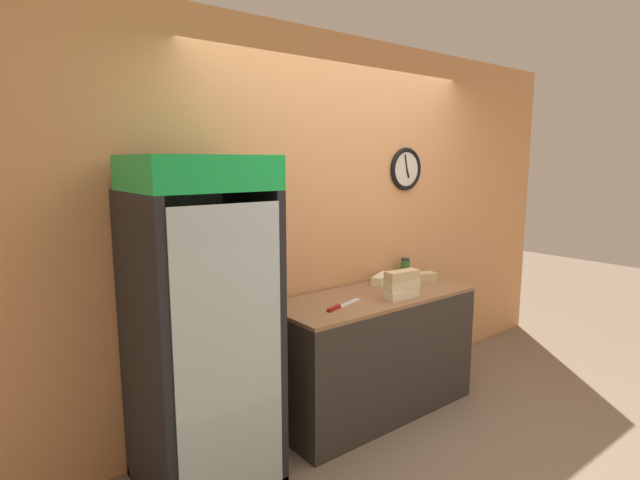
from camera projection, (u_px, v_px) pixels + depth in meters
name	position (u px, v px, depth m)	size (l,w,h in m)	color
ground_plane	(471.00, 464.00, 3.01)	(14.00, 14.00, 0.00)	#7A6651
wall_back	(340.00, 222.00, 3.75)	(5.20, 0.09, 2.70)	tan
prep_counter	(372.00, 353.00, 3.61)	(1.53, 0.63, 0.86)	#332D28
beverage_cooler	(198.00, 309.00, 2.74)	(0.69, 0.67, 1.84)	black
sandwich_stack_bottom	(402.00, 294.00, 3.45)	(0.26, 0.10, 0.07)	beige
sandwich_stack_middle	(402.00, 285.00, 3.44)	(0.26, 0.12, 0.07)	beige
sandwich_stack_top	(402.00, 275.00, 3.43)	(0.26, 0.12, 0.07)	tan
sandwich_flat_left	(419.00, 277.00, 3.94)	(0.28, 0.18, 0.07)	tan
sandwich_flat_right	(382.00, 278.00, 3.90)	(0.28, 0.19, 0.06)	beige
chefs_knife	(340.00, 306.00, 3.25)	(0.37, 0.14, 0.02)	silver
condiment_jar	(405.00, 267.00, 4.10)	(0.08, 0.08, 0.15)	#336B38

